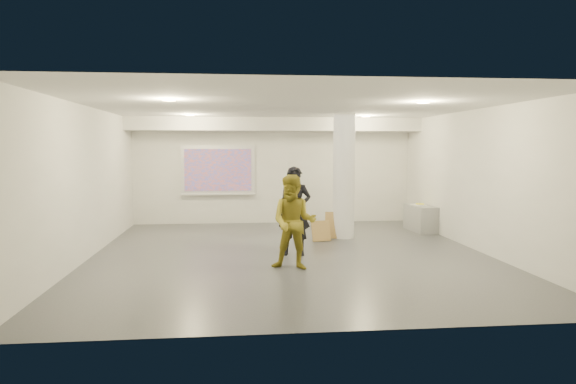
{
  "coord_description": "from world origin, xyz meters",
  "views": [
    {
      "loc": [
        -1.1,
        -10.34,
        2.18
      ],
      "look_at": [
        0.0,
        0.4,
        1.25
      ],
      "focal_mm": 32.0,
      "sensor_mm": 36.0,
      "label": 1
    }
  ],
  "objects": [
    {
      "name": "downlight_sw",
      "position": [
        -2.2,
        -1.5,
        2.98
      ],
      "size": [
        0.22,
        0.22,
        0.02
      ],
      "primitive_type": "cylinder",
      "color": "#E8B686",
      "rests_on": "ceiling"
    },
    {
      "name": "downlight_nw",
      "position": [
        -2.2,
        2.5,
        2.98
      ],
      "size": [
        0.22,
        0.22,
        0.02
      ],
      "primitive_type": "cylinder",
      "color": "#E8B686",
      "rests_on": "ceiling"
    },
    {
      "name": "cardboard_back",
      "position": [
        1.33,
        1.72,
        0.32
      ],
      "size": [
        0.61,
        0.3,
        0.64
      ],
      "primitive_type": "cube",
      "rotation": [
        -0.22,
        0.0,
        -0.2
      ],
      "color": "olive",
      "rests_on": "floor"
    },
    {
      "name": "postit_pad",
      "position": [
        3.74,
        2.69,
        0.69
      ],
      "size": [
        0.28,
        0.33,
        0.03
      ],
      "primitive_type": "cube",
      "rotation": [
        0.0,
        0.0,
        -0.32
      ],
      "color": "#FFF31A",
      "rests_on": "credenza"
    },
    {
      "name": "credenza",
      "position": [
        3.72,
        2.57,
        0.34
      ],
      "size": [
        0.56,
        1.19,
        0.68
      ],
      "primitive_type": "cube",
      "rotation": [
        0.0,
        0.0,
        0.06
      ],
      "color": "gray",
      "rests_on": "floor"
    },
    {
      "name": "ceiling",
      "position": [
        0.0,
        0.0,
        3.0
      ],
      "size": [
        8.0,
        9.0,
        0.01
      ],
      "primitive_type": "cube",
      "color": "silver",
      "rests_on": "floor"
    },
    {
      "name": "wall_right",
      "position": [
        4.0,
        0.0,
        1.5
      ],
      "size": [
        0.01,
        9.0,
        3.0
      ],
      "primitive_type": "cube",
      "color": "silver",
      "rests_on": "floor"
    },
    {
      "name": "papers_stack",
      "position": [
        3.69,
        2.63,
        0.69
      ],
      "size": [
        0.34,
        0.4,
        0.02
      ],
      "primitive_type": "cube",
      "rotation": [
        0.0,
        0.0,
        0.24
      ],
      "color": "white",
      "rests_on": "credenza"
    },
    {
      "name": "wall_front",
      "position": [
        0.0,
        -4.5,
        1.5
      ],
      "size": [
        8.0,
        0.01,
        3.0
      ],
      "primitive_type": "cube",
      "color": "silver",
      "rests_on": "floor"
    },
    {
      "name": "cardboard_front",
      "position": [
        0.88,
        1.41,
        0.24
      ],
      "size": [
        0.47,
        0.27,
        0.47
      ],
      "primitive_type": "cube",
      "rotation": [
        -0.33,
        0.0,
        0.16
      ],
      "color": "olive",
      "rests_on": "floor"
    },
    {
      "name": "woman",
      "position": [
        0.09,
        -0.08,
        0.9
      ],
      "size": [
        0.74,
        0.57,
        1.81
      ],
      "primitive_type": "imported",
      "rotation": [
        0.0,
        0.0,
        -0.22
      ],
      "color": "black",
      "rests_on": "floor"
    },
    {
      "name": "column",
      "position": [
        1.5,
        1.8,
        1.5
      ],
      "size": [
        0.52,
        0.52,
        3.0
      ],
      "primitive_type": "cylinder",
      "color": "white",
      "rests_on": "floor"
    },
    {
      "name": "man",
      "position": [
        -0.07,
        -1.3,
        0.85
      ],
      "size": [
        0.97,
        0.84,
        1.71
      ],
      "primitive_type": "imported",
      "rotation": [
        0.0,
        0.0,
        -0.27
      ],
      "color": "olive",
      "rests_on": "floor"
    },
    {
      "name": "floor",
      "position": [
        0.0,
        0.0,
        0.0
      ],
      "size": [
        8.0,
        9.0,
        0.01
      ],
      "primitive_type": "cube",
      "color": "#3C3F44",
      "rests_on": "ground"
    },
    {
      "name": "downlight_ne",
      "position": [
        2.2,
        2.5,
        2.98
      ],
      "size": [
        0.22,
        0.22,
        0.02
      ],
      "primitive_type": "cylinder",
      "color": "#E8B686",
      "rests_on": "ceiling"
    },
    {
      "name": "projection_screen",
      "position": [
        -1.6,
        4.45,
        1.53
      ],
      "size": [
        2.1,
        0.13,
        1.42
      ],
      "color": "silver",
      "rests_on": "wall_back"
    },
    {
      "name": "soffit_band",
      "position": [
        0.0,
        3.95,
        2.82
      ],
      "size": [
        8.0,
        1.1,
        0.36
      ],
      "primitive_type": "cube",
      "color": "silver",
      "rests_on": "ceiling"
    },
    {
      "name": "wall_left",
      "position": [
        -4.0,
        0.0,
        1.5
      ],
      "size": [
        0.01,
        9.0,
        3.0
      ],
      "primitive_type": "cube",
      "color": "silver",
      "rests_on": "floor"
    },
    {
      "name": "wall_back",
      "position": [
        0.0,
        4.5,
        1.5
      ],
      "size": [
        8.0,
        0.01,
        3.0
      ],
      "primitive_type": "cube",
      "color": "silver",
      "rests_on": "floor"
    },
    {
      "name": "downlight_se",
      "position": [
        2.2,
        -1.5,
        2.98
      ],
      "size": [
        0.22,
        0.22,
        0.02
      ],
      "primitive_type": "cylinder",
      "color": "#E8B686",
      "rests_on": "ceiling"
    }
  ]
}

